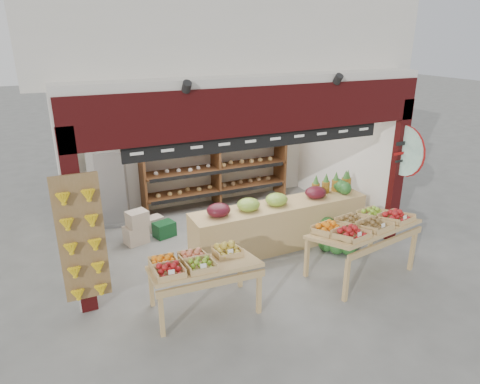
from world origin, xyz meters
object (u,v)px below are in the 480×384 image
object	(u,v)px
display_table_left	(196,264)
display_table_right	(363,226)
refrigerator	(109,184)
back_shelving	(216,152)
cardboard_stack	(147,227)
mid_counter	(280,223)
watermelon_pile	(337,238)

from	to	relation	value
display_table_left	display_table_right	distance (m)	2.74
refrigerator	display_table_left	size ratio (longest dim) A/B	1.10
display_table_right	display_table_left	bearing A→B (deg)	177.04
back_shelving	refrigerator	size ratio (longest dim) A/B	1.99
cardboard_stack	mid_counter	world-z (taller)	mid_counter
cardboard_stack	mid_counter	size ratio (longest dim) A/B	0.30
back_shelving	display_table_left	world-z (taller)	back_shelving
display_table_right	watermelon_pile	distance (m)	1.06
watermelon_pile	refrigerator	bearing A→B (deg)	140.83
display_table_left	cardboard_stack	bearing A→B (deg)	93.16
back_shelving	watermelon_pile	xyz separation A→B (m)	(1.20, -2.93, -1.02)
back_shelving	refrigerator	world-z (taller)	back_shelving
watermelon_pile	back_shelving	bearing A→B (deg)	112.25
back_shelving	mid_counter	bearing A→B (deg)	-82.70
mid_counter	display_table_left	size ratio (longest dim) A/B	2.21
mid_counter	display_table_right	size ratio (longest dim) A/B	1.83
mid_counter	display_table_right	xyz separation A→B (m)	(0.72, -1.37, 0.39)
refrigerator	back_shelving	bearing A→B (deg)	16.93
back_shelving	watermelon_pile	world-z (taller)	back_shelving
back_shelving	display_table_right	world-z (taller)	back_shelving
refrigerator	display_table_right	world-z (taller)	refrigerator
back_shelving	watermelon_pile	size ratio (longest dim) A/B	4.45
cardboard_stack	display_table_right	size ratio (longest dim) A/B	0.56
back_shelving	cardboard_stack	world-z (taller)	back_shelving
mid_counter	display_table_left	world-z (taller)	mid_counter
back_shelving	refrigerator	xyz separation A→B (m)	(-2.34, -0.05, -0.40)
cardboard_stack	display_table_right	xyz separation A→B (m)	(2.88, -2.68, 0.61)
back_shelving	cardboard_stack	xyz separation A→B (m)	(-1.85, -1.09, -1.01)
refrigerator	cardboard_stack	bearing A→B (deg)	-49.13
back_shelving	watermelon_pile	distance (m)	3.33
back_shelving	display_table_left	xyz separation A→B (m)	(-1.71, -3.63, -0.50)
refrigerator	watermelon_pile	distance (m)	4.61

